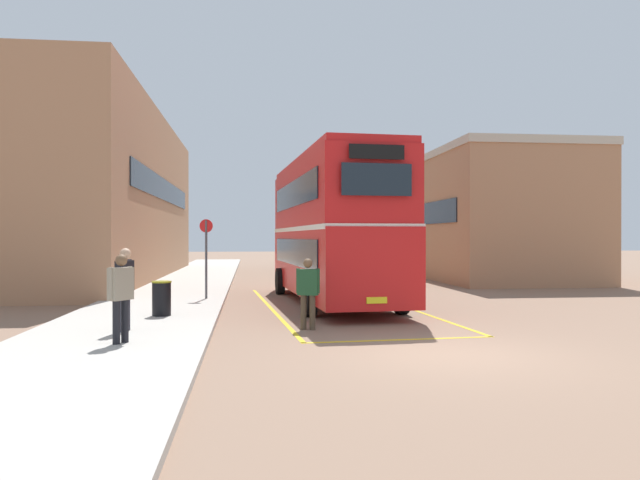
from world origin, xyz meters
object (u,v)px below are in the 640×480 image
pedestrian_waiting_near (125,283)px  single_deck_bus (336,245)px  bus_stop_sign (206,251)px  litter_bin (162,298)px  pedestrian_boarding (308,289)px  pedestrian_waiting_far (121,292)px  double_decker_bus (332,227)px

pedestrian_waiting_near → single_deck_bus: bearing=72.6°
bus_stop_sign → litter_bin: bearing=-101.1°
single_deck_bus → bus_stop_sign: bearing=-109.6°
pedestrian_boarding → pedestrian_waiting_far: 4.41m
double_decker_bus → pedestrian_waiting_far: double_decker_bus is taller
litter_bin → single_deck_bus: bearing=71.8°
double_decker_bus → single_deck_bus: bearing=81.4°
pedestrian_waiting_far → bus_stop_sign: bearing=83.0°
double_decker_bus → pedestrian_boarding: double_decker_bus is taller
single_deck_bus → litter_bin: size_ratio=10.07×
single_deck_bus → bus_stop_sign: 21.87m
double_decker_bus → pedestrian_waiting_far: size_ratio=6.34×
pedestrian_waiting_far → bus_stop_sign: 8.48m
single_deck_bus → pedestrian_boarding: bearing=-99.6°
litter_bin → bus_stop_sign: size_ratio=0.34×
litter_bin → pedestrian_waiting_near: bearing=-99.3°
double_decker_bus → bus_stop_sign: bearing=173.7°
litter_bin → pedestrian_waiting_far: bearing=-92.6°
single_deck_bus → litter_bin: 26.23m
double_decker_bus → pedestrian_boarding: (-1.35, -5.75, -1.54)m
single_deck_bus → pedestrian_waiting_far: single_deck_bus is taller
litter_bin → bus_stop_sign: bearing=78.9°
bus_stop_sign → pedestrian_waiting_near: bearing=-100.4°
double_decker_bus → litter_bin: double_decker_bus is taller
pedestrian_waiting_near → litter_bin: bearing=80.7°
single_deck_bus → pedestrian_boarding: (-4.55, -26.81, -0.67)m
double_decker_bus → pedestrian_boarding: size_ratio=6.46×
single_deck_bus → pedestrian_waiting_far: bearing=-106.1°
double_decker_bus → bus_stop_sign: (-4.15, 0.46, -0.79)m
single_deck_bus → bus_stop_sign: single_deck_bus is taller
pedestrian_waiting_near → pedestrian_waiting_far: size_ratio=1.05×
pedestrian_boarding → litter_bin: size_ratio=1.87×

